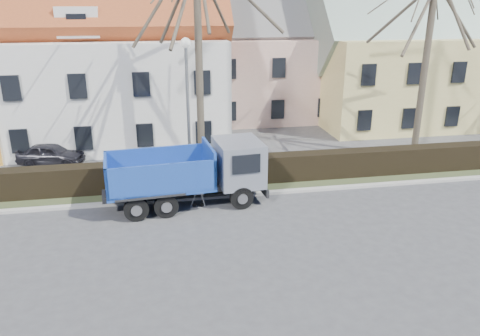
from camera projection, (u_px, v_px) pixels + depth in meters
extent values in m
plane|color=#424245|center=(282.00, 244.00, 16.89)|extent=(120.00, 120.00, 0.00)
cube|color=#ACAAA2|center=(255.00, 194.00, 21.13)|extent=(80.00, 0.30, 0.12)
cube|color=#3A4527|center=(248.00, 181.00, 22.62)|extent=(80.00, 3.00, 0.10)
cube|color=black|center=(249.00, 171.00, 22.23)|extent=(60.00, 0.90, 1.30)
imported|color=black|center=(51.00, 154.00, 24.86)|extent=(3.69, 2.08, 1.18)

